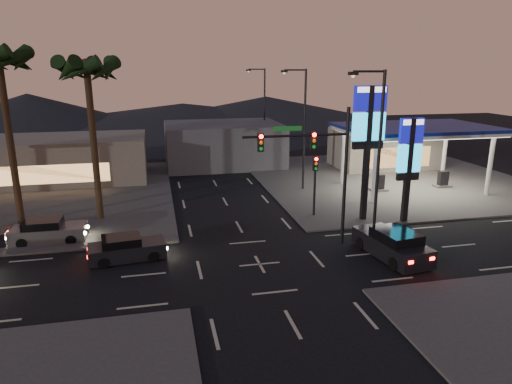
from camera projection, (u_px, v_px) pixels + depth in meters
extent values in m
plane|color=black|center=(260.00, 264.00, 24.22)|extent=(140.00, 140.00, 0.00)
cube|color=#47443F|center=(388.00, 178.00, 42.62)|extent=(24.00, 24.00, 0.12)
cube|color=#47443F|center=(17.00, 199.00, 35.92)|extent=(24.00, 24.00, 0.12)
cylinder|color=silver|center=(375.00, 172.00, 34.33)|extent=(0.36, 0.36, 5.00)
cylinder|color=silver|center=(490.00, 166.00, 36.43)|extent=(0.36, 0.36, 5.00)
cylinder|color=silver|center=(343.00, 157.00, 39.98)|extent=(0.36, 0.36, 5.00)
cylinder|color=silver|center=(445.00, 153.00, 42.08)|extent=(0.36, 0.36, 5.00)
cube|color=silver|center=(416.00, 129.00, 37.49)|extent=(12.00, 8.00, 0.50)
cube|color=white|center=(416.00, 133.00, 37.57)|extent=(11.60, 7.60, 0.06)
cube|color=navy|center=(416.00, 127.00, 37.45)|extent=(12.20, 8.20, 0.25)
cube|color=black|center=(379.00, 183.00, 38.03)|extent=(0.80, 0.50, 1.40)
cube|color=black|center=(443.00, 179.00, 39.28)|extent=(0.80, 0.50, 1.40)
cube|color=#726B5B|center=(383.00, 148.00, 47.23)|extent=(10.00, 6.00, 4.00)
cube|color=black|center=(367.00, 156.00, 29.99)|extent=(0.35, 0.35, 9.00)
cube|color=#0B0D82|center=(370.00, 98.00, 29.01)|extent=(2.20, 0.30, 1.60)
cube|color=white|center=(371.00, 89.00, 28.86)|extent=(1.98, 0.32, 0.35)
cube|color=#17AEE3|center=(369.00, 127.00, 29.48)|extent=(2.20, 0.30, 1.80)
cube|color=black|center=(367.00, 145.00, 29.80)|extent=(2.09, 0.28, 0.50)
cube|color=black|center=(408.00, 172.00, 29.83)|extent=(0.35, 0.35, 7.00)
cube|color=#0B0D82|center=(412.00, 131.00, 29.12)|extent=(1.60, 0.30, 1.60)
cube|color=white|center=(412.00, 122.00, 28.97)|extent=(1.44, 0.32, 0.35)
cube|color=#17AEE3|center=(409.00, 158.00, 29.60)|extent=(1.60, 0.30, 1.80)
cube|color=black|center=(407.00, 176.00, 29.91)|extent=(1.52, 0.28, 0.50)
cylinder|color=black|center=(345.00, 177.00, 26.20)|extent=(0.20, 0.20, 8.00)
cylinder|color=black|center=(296.00, 136.00, 24.91)|extent=(6.00, 0.14, 0.14)
cube|color=#0C3F14|center=(288.00, 129.00, 24.70)|extent=(1.60, 0.05, 0.25)
cube|color=black|center=(313.00, 140.00, 25.20)|extent=(0.32, 0.25, 1.00)
sphere|color=#FF0C07|center=(314.00, 135.00, 24.97)|extent=(0.22, 0.22, 0.22)
sphere|color=orange|center=(314.00, 141.00, 25.05)|extent=(0.20, 0.20, 0.20)
sphere|color=#0CB226|center=(314.00, 147.00, 25.14)|extent=(0.20, 0.20, 0.20)
cube|color=black|center=(261.00, 142.00, 24.57)|extent=(0.32, 0.25, 1.00)
sphere|color=#FF0C07|center=(261.00, 137.00, 24.34)|extent=(0.22, 0.22, 0.22)
sphere|color=orange|center=(261.00, 143.00, 24.43)|extent=(0.20, 0.20, 0.20)
sphere|color=#0CB226|center=(261.00, 149.00, 24.51)|extent=(0.20, 0.20, 0.20)
cylinder|color=black|center=(315.00, 189.00, 31.43)|extent=(0.16, 0.16, 4.00)
cube|color=black|center=(315.00, 163.00, 30.96)|extent=(0.32, 0.25, 1.00)
sphere|color=#FF0C07|center=(316.00, 159.00, 30.73)|extent=(0.22, 0.22, 0.22)
sphere|color=orange|center=(316.00, 164.00, 30.82)|extent=(0.20, 0.20, 0.20)
sphere|color=#0CB226|center=(316.00, 169.00, 30.90)|extent=(0.20, 0.20, 0.20)
cylinder|color=black|center=(378.00, 163.00, 25.30)|extent=(0.18, 0.18, 10.00)
cylinder|color=black|center=(369.00, 71.00, 23.82)|extent=(1.80, 0.12, 0.12)
cube|color=black|center=(353.00, 73.00, 23.66)|extent=(0.50, 0.25, 0.18)
sphere|color=#FFCC8C|center=(353.00, 76.00, 23.69)|extent=(0.20, 0.20, 0.20)
cylinder|color=black|center=(304.00, 131.00, 37.54)|extent=(0.18, 0.18, 10.00)
cylinder|color=black|center=(295.00, 70.00, 36.06)|extent=(1.80, 0.12, 0.12)
cube|color=black|center=(284.00, 71.00, 35.90)|extent=(0.50, 0.25, 0.18)
sphere|color=#FFCC8C|center=(284.00, 73.00, 35.93)|extent=(0.20, 0.20, 0.20)
cylinder|color=black|center=(265.00, 115.00, 50.72)|extent=(0.18, 0.18, 10.00)
cylinder|color=black|center=(257.00, 69.00, 49.24)|extent=(1.80, 0.12, 0.12)
cube|color=black|center=(249.00, 70.00, 49.08)|extent=(0.50, 0.25, 0.18)
sphere|color=#FFCC8C|center=(249.00, 71.00, 49.11)|extent=(0.20, 0.20, 0.20)
cylinder|color=black|center=(94.00, 146.00, 29.93)|extent=(0.44, 0.44, 10.20)
sphere|color=black|center=(86.00, 66.00, 28.58)|extent=(0.90, 0.90, 0.90)
cone|color=black|center=(108.00, 71.00, 28.93)|extent=(0.90, 2.74, 1.91)
cone|color=black|center=(104.00, 71.00, 29.72)|extent=(2.57, 2.57, 1.91)
cone|color=black|center=(89.00, 71.00, 29.88)|extent=(2.74, 0.90, 1.91)
cone|color=black|center=(74.00, 71.00, 29.33)|extent=(2.57, 2.57, 1.91)
cone|color=black|center=(65.00, 71.00, 28.39)|extent=(0.90, 2.74, 1.91)
cone|color=black|center=(69.00, 71.00, 27.60)|extent=(2.57, 2.57, 1.91)
cone|color=black|center=(84.00, 71.00, 27.44)|extent=(2.74, 0.90, 1.91)
cone|color=black|center=(101.00, 71.00, 27.99)|extent=(2.57, 2.57, 1.91)
cylinder|color=black|center=(11.00, 144.00, 28.80)|extent=(0.44, 0.44, 10.80)
cone|color=black|center=(22.00, 61.00, 27.73)|extent=(0.90, 2.74, 1.91)
cone|color=black|center=(19.00, 61.00, 28.51)|extent=(2.57, 2.57, 1.91)
cone|color=black|center=(5.00, 61.00, 28.68)|extent=(2.74, 0.90, 1.91)
cone|color=black|center=(11.00, 60.00, 26.78)|extent=(2.57, 2.57, 1.91)
cube|color=#726B5B|center=(56.00, 159.00, 41.47)|extent=(16.00, 8.00, 4.00)
cube|color=#4C4C51|center=(223.00, 144.00, 48.53)|extent=(12.00, 9.00, 4.40)
cone|color=black|center=(29.00, 112.00, 74.68)|extent=(40.00, 40.00, 6.00)
cone|color=black|center=(266.00, 110.00, 83.18)|extent=(50.00, 50.00, 5.00)
cone|color=black|center=(183.00, 115.00, 80.17)|extent=(60.00, 60.00, 4.00)
cube|color=black|center=(127.00, 251.00, 24.72)|extent=(4.20, 2.16, 0.82)
cube|color=black|center=(121.00, 242.00, 24.49)|extent=(2.18, 1.78, 0.59)
cylinder|color=black|center=(150.00, 246.00, 25.90)|extent=(0.61, 0.29, 0.58)
cylinder|color=black|center=(153.00, 256.00, 24.49)|extent=(0.61, 0.29, 0.58)
cylinder|color=black|center=(103.00, 252.00, 25.08)|extent=(0.61, 0.29, 0.58)
cylinder|color=black|center=(103.00, 263.00, 23.66)|extent=(0.61, 0.29, 0.58)
sphere|color=#FFF2BF|center=(163.00, 241.00, 25.85)|extent=(0.20, 0.20, 0.20)
sphere|color=#FFF2BF|center=(166.00, 248.00, 24.86)|extent=(0.20, 0.20, 0.20)
cube|color=#FF140A|center=(88.00, 249.00, 24.54)|extent=(0.10, 0.24, 0.13)
cube|color=#FF140A|center=(88.00, 257.00, 23.54)|extent=(0.10, 0.24, 0.13)
cube|color=#59595C|center=(49.00, 233.00, 27.24)|extent=(4.23, 1.84, 0.86)
cube|color=black|center=(43.00, 225.00, 27.03)|extent=(2.13, 1.66, 0.62)
cylinder|color=black|center=(76.00, 231.00, 28.32)|extent=(0.61, 0.24, 0.61)
cylinder|color=black|center=(71.00, 240.00, 26.79)|extent=(0.61, 0.24, 0.61)
cylinder|color=black|center=(29.00, 234.00, 27.80)|extent=(0.61, 0.24, 0.61)
cylinder|color=black|center=(22.00, 243.00, 26.27)|extent=(0.61, 0.24, 0.61)
sphere|color=#FFF2BF|center=(88.00, 227.00, 28.17)|extent=(0.21, 0.21, 0.21)
sphere|color=#FFF2BF|center=(85.00, 233.00, 27.08)|extent=(0.21, 0.21, 0.21)
cube|color=#FF140A|center=(14.00, 230.00, 27.34)|extent=(0.08, 0.24, 0.13)
cube|color=#FF140A|center=(8.00, 237.00, 26.25)|extent=(0.08, 0.24, 0.13)
sphere|color=#FFF2BF|center=(10.00, 232.00, 27.32)|extent=(0.20, 0.20, 0.20)
sphere|color=#FFF2BF|center=(6.00, 238.00, 26.32)|extent=(0.20, 0.20, 0.20)
cube|color=black|center=(391.00, 246.00, 25.05)|extent=(2.69, 5.06, 0.99)
cube|color=black|center=(396.00, 237.00, 24.58)|extent=(2.19, 2.65, 0.71)
cylinder|color=black|center=(361.00, 243.00, 26.19)|extent=(0.36, 0.73, 0.70)
cylinder|color=black|center=(388.00, 239.00, 26.82)|extent=(0.36, 0.73, 0.70)
cylinder|color=black|center=(394.00, 264.00, 23.42)|extent=(0.36, 0.73, 0.70)
cylinder|color=black|center=(424.00, 259.00, 24.05)|extent=(0.36, 0.73, 0.70)
cube|color=#FF140A|center=(411.00, 262.00, 22.61)|extent=(0.28, 0.13, 0.15)
cube|color=#FF140A|center=(432.00, 258.00, 23.06)|extent=(0.28, 0.13, 0.15)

